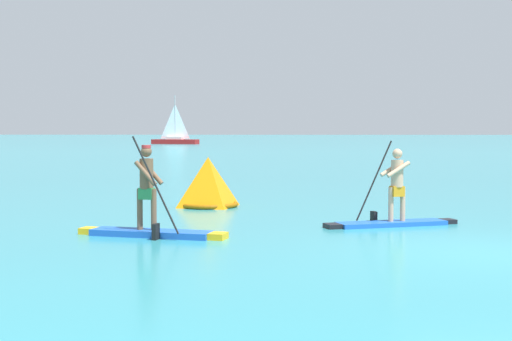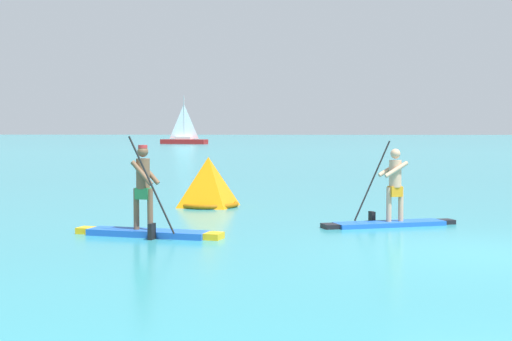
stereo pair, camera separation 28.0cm
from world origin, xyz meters
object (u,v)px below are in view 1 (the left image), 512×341
paddleboarder_near_left (151,216)px  sailboat_left_horizon (175,139)px  paddleboarder_mid_center (392,207)px  race_marker_buoy (208,184)px

paddleboarder_near_left → sailboat_left_horizon: bearing=112.0°
paddleboarder_near_left → paddleboarder_mid_center: 5.16m
paddleboarder_near_left → sailboat_left_horizon: (-12.54, 82.45, 0.31)m
paddleboarder_near_left → race_marker_buoy: size_ratio=1.63×
paddleboarder_near_left → race_marker_buoy: 5.47m
paddleboarder_near_left → sailboat_left_horizon: 83.40m
sailboat_left_horizon → paddleboarder_mid_center: bearing=-64.7°
race_marker_buoy → paddleboarder_mid_center: bearing=-39.8°
race_marker_buoy → sailboat_left_horizon: (-13.03, 77.01, 0.12)m
paddleboarder_near_left → race_marker_buoy: bearing=98.2°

